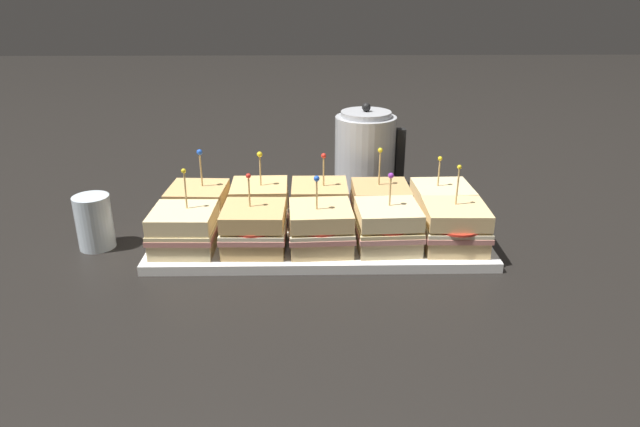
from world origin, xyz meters
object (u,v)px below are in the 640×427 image
at_px(drinking_glass, 94,222).
at_px(sandwich_front_far_left, 184,230).
at_px(sandwich_back_far_right, 442,203).
at_px(sandwich_front_left, 254,228).
at_px(sandwich_front_right, 388,227).
at_px(sandwich_back_left, 260,203).
at_px(kettle_steel, 365,155).
at_px(sandwich_back_center, 320,203).
at_px(sandwich_back_far_left, 198,205).
at_px(sandwich_front_center, 321,228).
at_px(sandwich_front_far_right, 454,227).
at_px(sandwich_back_right, 380,203).
at_px(serving_platter, 320,238).

bearing_deg(drinking_glass, sandwich_front_far_left, -14.99).
bearing_deg(sandwich_back_far_right, sandwich_front_left, -161.49).
xyz_separation_m(sandwich_front_right, drinking_glass, (-0.55, 0.05, -0.01)).
bearing_deg(sandwich_back_left, kettle_steel, 40.79).
height_order(sandwich_back_center, kettle_steel, kettle_steel).
bearing_deg(sandwich_back_center, sandwich_front_left, -134.55).
relative_size(sandwich_back_far_left, sandwich_back_center, 1.03).
height_order(sandwich_front_center, kettle_steel, kettle_steel).
bearing_deg(sandwich_front_far_left, sandwich_front_far_right, 0.04).
xyz_separation_m(sandwich_back_right, drinking_glass, (-0.55, -0.08, -0.00)).
distance_m(sandwich_front_right, sandwich_back_far_right, 0.17).
xyz_separation_m(sandwich_front_left, sandwich_front_far_right, (0.37, 0.00, 0.00)).
bearing_deg(kettle_steel, sandwich_front_far_right, -67.37).
bearing_deg(sandwich_back_left, drinking_glass, -165.88).
relative_size(sandwich_back_center, sandwich_back_right, 0.96).
bearing_deg(drinking_glass, sandwich_back_right, 7.85).
distance_m(sandwich_front_far_left, sandwich_front_center, 0.25).
height_order(sandwich_back_right, sandwich_back_far_right, sandwich_back_right).
relative_size(sandwich_front_far_right, sandwich_back_left, 1.04).
bearing_deg(serving_platter, sandwich_front_center, -89.86).
height_order(sandwich_front_far_left, sandwich_front_far_right, sandwich_front_far_right).
height_order(sandwich_front_far_left, sandwich_front_left, sandwich_front_far_left).
height_order(serving_platter, sandwich_back_center, sandwich_back_center).
relative_size(serving_platter, sandwich_back_left, 4.26).
relative_size(sandwich_front_left, sandwich_front_far_right, 0.92).
relative_size(sandwich_front_center, sandwich_back_far_right, 1.04).
relative_size(sandwich_front_far_right, sandwich_back_far_left, 1.02).
height_order(sandwich_front_center, sandwich_back_far_left, sandwich_back_far_left).
height_order(sandwich_back_far_right, drinking_glass, sandwich_back_far_right).
height_order(sandwich_front_far_left, sandwich_front_right, sandwich_front_far_left).
xyz_separation_m(sandwich_back_far_left, sandwich_back_far_right, (0.49, -0.00, -0.00)).
distance_m(sandwich_front_far_left, sandwich_back_far_left, 0.12).
bearing_deg(sandwich_front_left, sandwich_front_far_left, 179.46).
xyz_separation_m(serving_platter, sandwich_front_left, (-0.12, -0.07, 0.05)).
xyz_separation_m(serving_platter, sandwich_back_far_right, (0.25, 0.06, 0.05)).
distance_m(serving_platter, sandwich_back_left, 0.14).
bearing_deg(sandwich_back_center, serving_platter, -91.00).
relative_size(sandwich_front_left, sandwich_back_far_right, 1.04).
xyz_separation_m(sandwich_back_far_left, sandwich_back_left, (0.12, 0.00, 0.00)).
distance_m(serving_platter, sandwich_back_right, 0.15).
bearing_deg(sandwich_front_far_left, kettle_steel, 42.16).
bearing_deg(sandwich_back_right, sandwich_front_center, -134.56).
height_order(sandwich_front_far_right, sandwich_back_far_right, sandwich_front_far_right).
relative_size(sandwich_front_right, kettle_steel, 0.65).
distance_m(sandwich_back_far_left, kettle_steel, 0.41).
bearing_deg(kettle_steel, serving_platter, -112.86).
height_order(sandwich_front_left, sandwich_back_right, sandwich_back_right).
relative_size(serving_platter, sandwich_front_right, 4.46).
bearing_deg(sandwich_back_right, drinking_glass, -172.15).
bearing_deg(sandwich_front_right, sandwich_back_left, 153.07).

